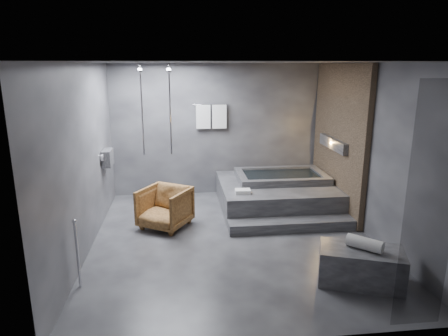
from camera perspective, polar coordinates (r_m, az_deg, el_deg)
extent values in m
plane|color=#29292B|center=(6.63, 1.35, -10.13)|extent=(5.00, 5.00, 0.00)
cube|color=#454547|center=(6.02, 1.52, 14.87)|extent=(4.50, 5.00, 0.04)
cube|color=#323237|center=(8.61, -0.86, 5.45)|extent=(4.50, 0.04, 2.80)
cube|color=#323237|center=(3.81, 6.62, -6.61)|extent=(4.50, 0.04, 2.80)
cube|color=#323237|center=(6.28, -19.37, 1.14)|extent=(0.04, 5.00, 2.80)
cube|color=#323237|center=(6.85, 20.44, 2.12)|extent=(0.04, 5.00, 2.80)
cube|color=#917455|center=(7.94, 16.05, 4.09)|extent=(0.10, 2.40, 2.78)
cube|color=#FF9938|center=(7.92, 15.46, 3.38)|extent=(0.14, 1.20, 0.20)
cube|color=slate|center=(7.66, -16.30, 1.41)|extent=(0.16, 0.42, 0.30)
imported|color=beige|center=(7.57, -16.33, 0.91)|extent=(0.08, 0.08, 0.21)
imported|color=beige|center=(7.77, -16.08, 1.06)|extent=(0.07, 0.07, 0.15)
cylinder|color=silver|center=(8.06, -7.72, 8.27)|extent=(0.04, 0.04, 1.80)
cylinder|color=silver|center=(8.09, -11.66, 8.13)|extent=(0.04, 0.04, 1.80)
cylinder|color=silver|center=(8.47, -1.86, 9.04)|extent=(0.75, 0.02, 0.02)
cube|color=white|center=(8.46, -2.99, 7.32)|extent=(0.30, 0.06, 0.50)
cube|color=white|center=(8.49, -0.68, 7.36)|extent=(0.30, 0.06, 0.50)
cylinder|color=silver|center=(5.46, -20.20, -11.55)|extent=(0.04, 0.04, 0.90)
cube|color=black|center=(4.53, 27.34, -5.42)|extent=(0.55, 0.01, 2.60)
cube|color=#2E2E30|center=(8.05, 7.39, -3.77)|extent=(2.20, 2.00, 0.50)
cube|color=#2E2E30|center=(7.04, 9.64, -8.01)|extent=(2.20, 0.36, 0.18)
cube|color=#333336|center=(5.62, 18.94, -13.09)|extent=(1.18, 0.90, 0.47)
imported|color=#4A2B12|center=(7.04, -8.45, -5.62)|extent=(1.06, 1.06, 0.71)
cylinder|color=white|center=(5.49, 19.45, -10.14)|extent=(0.44, 0.43, 0.16)
cube|color=white|center=(7.25, 2.70, -3.35)|extent=(0.29, 0.22, 0.07)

